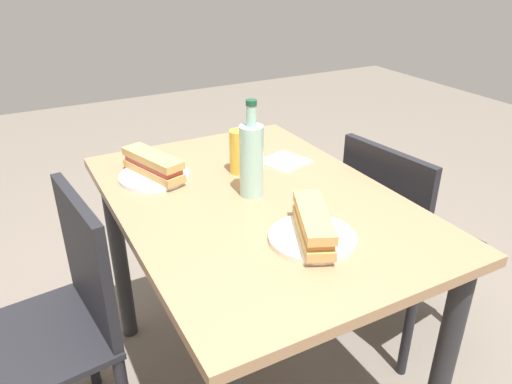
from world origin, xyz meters
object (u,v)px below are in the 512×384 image
object	(u,v)px
chair_near	(60,318)
plate_far	(154,176)
water_bottle	(250,159)
beer_glass	(239,152)
baguette_sandwich_near	(313,224)
knife_far	(165,167)
dining_table	(256,235)
chair_far	(396,235)
plate_near	(312,238)
knife_near	(332,231)
baguette_sandwich_far	(153,164)

from	to	relation	value
chair_near	plate_far	distance (m)	0.50
water_bottle	beer_glass	world-z (taller)	water_bottle
baguette_sandwich_near	knife_far	bearing A→B (deg)	-161.71
water_bottle	beer_glass	size ratio (longest dim) A/B	2.02
dining_table	knife_far	size ratio (longest dim) A/B	6.15
chair_far	plate_far	size ratio (longest dim) A/B	3.79
chair_far	water_bottle	size ratio (longest dim) A/B	2.91
plate_near	plate_far	size ratio (longest dim) A/B	1.00
chair_near	water_bottle	size ratio (longest dim) A/B	2.91
dining_table	water_bottle	world-z (taller)	water_bottle
baguette_sandwich_near	knife_near	size ratio (longest dim) A/B	1.52
chair_near	baguette_sandwich_far	bearing A→B (deg)	115.48
baguette_sandwich_far	plate_near	bearing A→B (deg)	23.34
baguette_sandwich_near	knife_near	distance (m)	0.06
knife_near	plate_far	xyz separation A→B (m)	(-0.56, -0.29, -0.01)
dining_table	chair_far	xyz separation A→B (m)	(0.01, 0.59, -0.17)
chair_far	plate_near	distance (m)	0.70
plate_near	knife_near	xyz separation A→B (m)	(0.01, 0.05, 0.01)
baguette_sandwich_far	water_bottle	bearing A→B (deg)	41.15
chair_near	beer_glass	distance (m)	0.73
dining_table	chair_far	distance (m)	0.61
baguette_sandwich_far	knife_near	bearing A→B (deg)	27.24
plate_near	water_bottle	world-z (taller)	water_bottle
baguette_sandwich_far	knife_far	world-z (taller)	baguette_sandwich_far
plate_far	dining_table	bearing A→B (deg)	38.71
plate_near	dining_table	bearing A→B (deg)	-176.78
chair_near	baguette_sandwich_near	world-z (taller)	baguette_sandwich_near
dining_table	knife_far	xyz separation A→B (m)	(-0.30, -0.17, 0.15)
chair_near	baguette_sandwich_far	size ratio (longest dim) A/B	3.38
chair_near	plate_far	bearing A→B (deg)	115.48
baguette_sandwich_near	baguette_sandwich_far	size ratio (longest dim) A/B	0.99
plate_near	baguette_sandwich_near	bearing A→B (deg)	-90.00
plate_near	baguette_sandwich_far	bearing A→B (deg)	-156.66
dining_table	chair_far	bearing A→B (deg)	88.94
plate_far	baguette_sandwich_far	xyz separation A→B (m)	(0.00, 0.00, 0.04)
baguette_sandwich_far	beer_glass	world-z (taller)	beer_glass
knife_near	water_bottle	distance (m)	0.33
chair_near	water_bottle	xyz separation A→B (m)	(0.07, 0.58, 0.41)
plate_far	beer_glass	distance (m)	0.28
water_bottle	baguette_sandwich_far	bearing A→B (deg)	-138.85
plate_near	knife_near	bearing A→B (deg)	78.23
chair_near	knife_far	xyz separation A→B (m)	(-0.20, 0.41, 0.31)
chair_far	baguette_sandwich_far	distance (m)	0.92
plate_near	baguette_sandwich_far	xyz separation A→B (m)	(-0.55, -0.24, 0.04)
dining_table	water_bottle	size ratio (longest dim) A/B	3.82
plate_far	knife_far	xyz separation A→B (m)	(-0.03, 0.05, 0.01)
water_bottle	beer_glass	xyz separation A→B (m)	(-0.16, 0.04, -0.04)
knife_far	knife_near	bearing A→B (deg)	22.39
knife_far	baguette_sandwich_near	bearing A→B (deg)	18.29
plate_far	beer_glass	xyz separation A→B (m)	(0.09, 0.26, 0.06)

